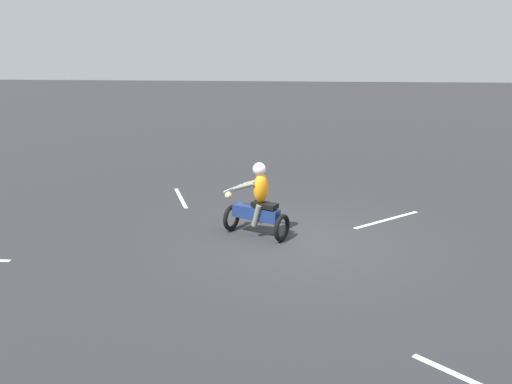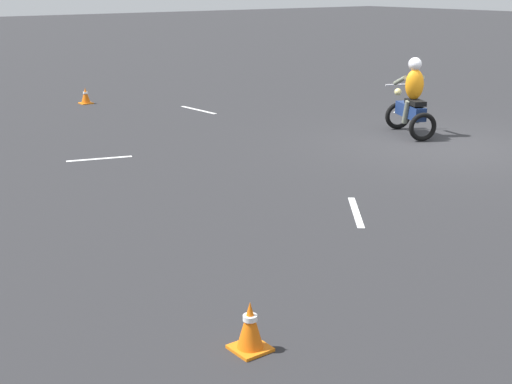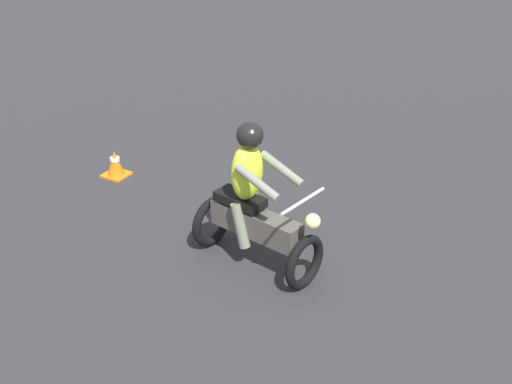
# 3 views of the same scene
# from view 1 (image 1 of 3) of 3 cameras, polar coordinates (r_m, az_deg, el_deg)

# --- Properties ---
(ground_plane) EXTENTS (120.00, 120.00, 0.00)m
(ground_plane) POSITION_cam_1_polar(r_m,az_deg,el_deg) (10.83, 5.43, -5.58)
(ground_plane) COLOR #28282B
(motorcycle_rider_foreground) EXTENTS (1.53, 1.15, 1.66)m
(motorcycle_rider_foreground) POSITION_cam_1_polar(r_m,az_deg,el_deg) (10.84, 0.16, -1.42)
(motorcycle_rider_foreground) COLOR black
(motorcycle_rider_foreground) RESTS_ON ground
(lane_stripe_nw) EXTENTS (1.15, 0.96, 0.01)m
(lane_stripe_nw) POSITION_cam_1_polar(r_m,az_deg,el_deg) (7.12, 22.80, -19.05)
(lane_stripe_nw) COLOR silver
(lane_stripe_nw) RESTS_ON ground
(lane_stripe_sw) EXTENTS (1.73, 1.50, 0.01)m
(lane_stripe_sw) POSITION_cam_1_polar(r_m,az_deg,el_deg) (12.50, 14.75, -3.07)
(lane_stripe_sw) COLOR silver
(lane_stripe_sw) RESTS_ON ground
(lane_stripe_s) EXTENTS (0.85, 1.88, 0.01)m
(lane_stripe_s) POSITION_cam_1_polar(r_m,az_deg,el_deg) (14.04, -8.60, -0.66)
(lane_stripe_s) COLOR silver
(lane_stripe_s) RESTS_ON ground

